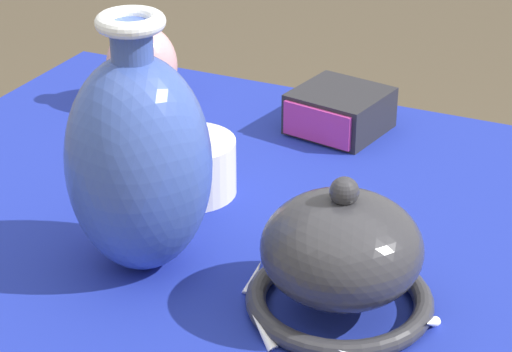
% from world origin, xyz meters
% --- Properties ---
extents(display_table, '(1.09, 0.79, 0.79)m').
position_xyz_m(display_table, '(0.00, -0.02, 0.70)').
color(display_table, olive).
rests_on(display_table, ground_plane).
extents(vase_tall_bulbous, '(0.16, 0.16, 0.30)m').
position_xyz_m(vase_tall_bulbous, '(-0.08, -0.18, 0.92)').
color(vase_tall_bulbous, '#3851A8').
rests_on(vase_tall_bulbous, display_table).
extents(vase_dome_bell, '(0.21, 0.21, 0.16)m').
position_xyz_m(vase_dome_bell, '(0.15, -0.17, 0.85)').
color(vase_dome_bell, '#2D2D33').
rests_on(vase_dome_bell, display_table).
extents(mosaic_tile_box, '(0.15, 0.15, 0.06)m').
position_xyz_m(mosaic_tile_box, '(-0.01, 0.26, 0.82)').
color(mosaic_tile_box, '#232328').
rests_on(mosaic_tile_box, display_table).
extents(pot_squat_ivory, '(0.12, 0.12, 0.07)m').
position_xyz_m(pot_squat_ivory, '(-0.12, -0.00, 0.83)').
color(pot_squat_ivory, white).
rests_on(pot_squat_ivory, display_table).
extents(jar_round_rose, '(0.11, 0.11, 0.15)m').
position_xyz_m(jar_round_rose, '(-0.33, 0.23, 0.86)').
color(jar_round_rose, '#D19399').
rests_on(jar_round_rose, display_table).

